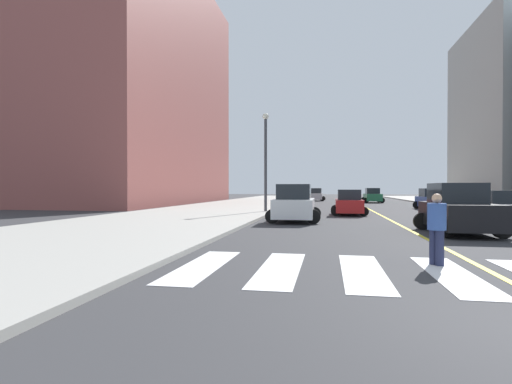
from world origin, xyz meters
The scene contains 13 objects.
sidewalk_kerb_west centered at (-12.20, 20.00, 0.07)m, with size 10.00×120.00×0.15m, color #9E9B93.
crosswalk_paint centered at (0.00, 4.00, 0.01)m, with size 13.50×4.00×0.01m.
lane_divider_paint centered at (0.00, 40.00, 0.01)m, with size 0.16×80.00×0.01m, color yellow.
low_rise_brick_west centered at (-26.70, 39.65, 13.74)m, with size 16.00×32.00×27.48m, color #924C47.
car_blue_nearest centered at (5.13, 30.60, 0.83)m, with size 2.55×4.01×1.77m.
car_black_second centered at (1.63, 12.07, 0.94)m, with size 2.81×4.49×2.00m.
car_green_third centered at (1.96, 45.60, 0.84)m, with size 2.56×4.05×1.79m.
car_silver_fourth centered at (-5.03, 51.08, 0.83)m, with size 2.56×4.01×1.77m.
car_gray_fifth centered at (5.27, 17.23, 0.78)m, with size 2.41×3.80×1.68m.
car_white_sixth centered at (-5.20, 16.53, 0.94)m, with size 2.82×4.50×2.00m.
car_red_seventh centered at (-2.06, 22.29, 0.79)m, with size 2.39×3.81×1.70m.
pedestrian_crossing centered at (-0.94, 5.02, 0.92)m, with size 0.42×0.42×1.68m.
street_lamp centered at (-7.79, 23.03, 4.28)m, with size 0.44×0.44×6.95m.
Camera 1 is at (-3.45, -4.85, 1.81)m, focal length 27.95 mm.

